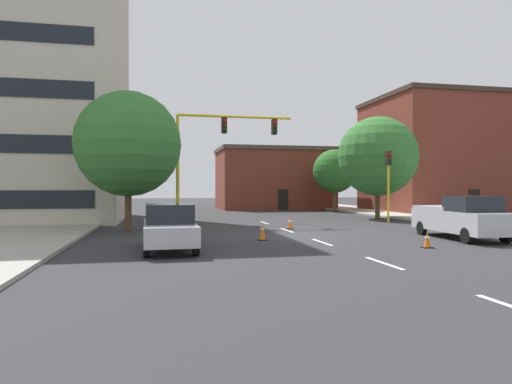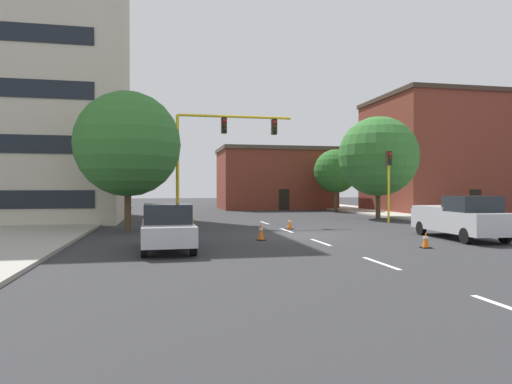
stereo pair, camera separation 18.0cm
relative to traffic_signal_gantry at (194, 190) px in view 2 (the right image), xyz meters
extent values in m
plane|color=#2D2D30|center=(4.82, -6.27, -2.18)|extent=(160.00, 160.00, 0.00)
cube|color=#9E998E|center=(-8.56, 1.73, -2.11)|extent=(6.00, 56.00, 0.14)
cube|color=#B2ADA3|center=(18.19, 1.73, -2.11)|extent=(6.00, 56.00, 0.14)
cube|color=silver|center=(4.82, -14.77, -2.17)|extent=(0.16, 2.40, 0.01)
cube|color=silver|center=(4.82, -9.27, -2.17)|extent=(0.16, 2.40, 0.01)
cube|color=silver|center=(4.82, -3.77, -2.17)|extent=(0.16, 2.40, 0.01)
cube|color=silver|center=(4.82, 1.73, -2.17)|extent=(0.16, 2.40, 0.01)
cube|color=beige|center=(-11.58, 7.19, 9.34)|extent=(13.84, 11.94, 23.03)
cube|color=brown|center=(10.51, 21.85, 0.99)|extent=(12.22, 8.10, 6.34)
cube|color=#4C4238|center=(10.51, 21.85, 4.37)|extent=(12.52, 8.40, 0.40)
cube|color=black|center=(10.51, 17.78, -1.08)|extent=(1.10, 0.06, 2.20)
cube|color=brown|center=(24.63, 12.24, 3.20)|extent=(11.79, 10.94, 10.75)
cube|color=#3D2D23|center=(24.63, 12.24, 8.78)|extent=(12.09, 11.24, 0.40)
cube|color=black|center=(24.63, 6.74, -1.08)|extent=(1.10, 0.06, 2.20)
cube|color=yellow|center=(-0.97, 0.00, -1.90)|extent=(1.80, 1.20, 0.55)
cylinder|color=yellow|center=(-0.97, 0.00, 1.47)|extent=(0.20, 0.20, 6.20)
cylinder|color=yellow|center=(2.57, 0.00, 4.57)|extent=(7.07, 0.16, 0.16)
cube|color=black|center=(1.86, 0.00, 4.00)|extent=(0.32, 0.36, 0.95)
sphere|color=red|center=(1.86, -0.19, 4.27)|extent=(0.20, 0.20, 0.20)
sphere|color=#38280A|center=(1.86, -0.19, 3.99)|extent=(0.20, 0.20, 0.20)
sphere|color=black|center=(1.86, -0.19, 3.71)|extent=(0.20, 0.20, 0.20)
cube|color=black|center=(5.05, 0.00, 4.00)|extent=(0.32, 0.36, 0.95)
sphere|color=red|center=(5.05, -0.19, 4.27)|extent=(0.20, 0.20, 0.20)
sphere|color=#38280A|center=(5.05, -0.19, 3.99)|extent=(0.20, 0.20, 0.20)
sphere|color=black|center=(5.05, -0.19, 3.71)|extent=(0.20, 0.20, 0.20)
cylinder|color=yellow|center=(13.01, 0.20, 0.22)|extent=(0.14, 0.14, 4.80)
cube|color=black|center=(13.01, 0.20, 2.15)|extent=(0.32, 0.36, 0.95)
sphere|color=red|center=(13.01, 0.01, 2.42)|extent=(0.20, 0.20, 0.20)
sphere|color=#38280A|center=(13.01, 0.01, 2.14)|extent=(0.20, 0.20, 0.20)
sphere|color=black|center=(13.01, 0.01, 1.86)|extent=(0.20, 0.20, 0.20)
cylinder|color=#4C3823|center=(-3.70, -2.38, -0.89)|extent=(0.36, 0.36, 2.58)
sphere|color=#33702D|center=(-3.70, -2.38, 2.53)|extent=(5.68, 5.68, 5.68)
cylinder|color=brown|center=(14.86, 14.42, -0.99)|extent=(0.36, 0.36, 2.37)
sphere|color=#286023|center=(14.86, 14.42, 1.80)|extent=(4.30, 4.30, 4.30)
cylinder|color=#4C3823|center=(14.04, 3.78, -0.95)|extent=(0.36, 0.36, 2.46)
sphere|color=#33702D|center=(14.04, 3.78, 2.53)|extent=(5.98, 5.98, 5.98)
cube|color=#BCBCC1|center=(11.55, -9.28, -1.36)|extent=(2.30, 5.50, 0.95)
cube|color=#1E2328|center=(11.50, -10.17, -0.54)|extent=(1.94, 1.90, 0.70)
cube|color=#BCBCC1|center=(11.62, -8.09, -0.81)|extent=(2.15, 2.92, 0.16)
cylinder|color=black|center=(12.34, -11.16, -1.84)|extent=(0.26, 0.69, 0.68)
cylinder|color=black|center=(10.55, -11.06, -1.84)|extent=(0.26, 0.69, 0.68)
cylinder|color=black|center=(12.55, -7.49, -1.84)|extent=(0.26, 0.69, 0.68)
cylinder|color=black|center=(10.75, -7.39, -1.84)|extent=(0.26, 0.69, 0.68)
cube|color=#B7B7BC|center=(-1.67, -10.51, -1.49)|extent=(1.98, 4.55, 0.70)
cube|color=#1E2328|center=(-1.67, -10.41, -0.79)|extent=(1.77, 2.35, 0.70)
cylinder|color=black|center=(-2.54, -9.01, -1.84)|extent=(0.24, 0.69, 0.68)
cylinder|color=black|center=(-0.89, -8.96, -1.84)|extent=(0.24, 0.69, 0.68)
cylinder|color=black|center=(-2.45, -12.07, -1.84)|extent=(0.24, 0.69, 0.68)
cylinder|color=black|center=(-0.80, -12.02, -1.84)|extent=(0.24, 0.69, 0.68)
cube|color=black|center=(5.21, -2.98, -2.16)|extent=(0.36, 0.36, 0.04)
cone|color=orange|center=(5.21, -2.98, -1.81)|extent=(0.28, 0.28, 0.65)
cylinder|color=white|center=(5.21, -2.98, -1.73)|extent=(0.19, 0.19, 0.08)
cube|color=black|center=(2.46, -8.03, -2.16)|extent=(0.36, 0.36, 0.04)
cone|color=orange|center=(2.46, -8.03, -1.77)|extent=(0.28, 0.28, 0.74)
cylinder|color=white|center=(2.46, -8.03, -1.68)|extent=(0.19, 0.19, 0.08)
cube|color=black|center=(8.20, -11.85, -2.16)|extent=(0.36, 0.36, 0.04)
cone|color=orange|center=(8.20, -11.85, -1.84)|extent=(0.28, 0.28, 0.58)
cylinder|color=white|center=(8.20, -11.85, -1.77)|extent=(0.19, 0.19, 0.08)
camera|label=1|loc=(-1.99, -27.76, 0.18)|focal=31.84mm
camera|label=2|loc=(-1.82, -27.79, 0.18)|focal=31.84mm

